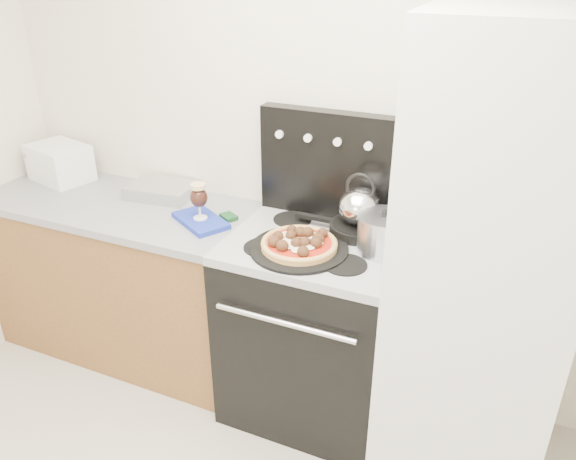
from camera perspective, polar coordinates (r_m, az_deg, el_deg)
The scene contains 16 objects.
room_shell at distance 1.63m, azimuth -10.67°, elevation -3.57°, with size 3.52×3.01×2.52m.
base_cabinet at distance 3.21m, azimuth -15.89°, elevation -4.89°, with size 1.45×0.60×0.86m, color brown.
countertop at distance 3.01m, azimuth -16.95°, elevation 2.43°, with size 1.48×0.63×0.04m, color gray.
stove_body at distance 2.70m, azimuth 2.70°, elevation -10.13°, with size 0.76×0.65×0.88m, color black.
cooktop at distance 2.45m, azimuth 2.93°, elevation -1.52°, with size 0.76×0.65×0.04m, color #ADADB2.
backguard at distance 2.58m, azimuth 5.28°, elevation 6.44°, with size 0.76×0.08×0.50m, color black.
fridge at distance 2.29m, azimuth 19.33°, elevation -3.94°, with size 0.64×0.68×1.90m, color silver.
toaster_oven at distance 3.36m, azimuth -22.15°, elevation 6.36°, with size 0.32×0.23×0.20m, color white.
foil_sheet at distance 3.00m, azimuth -12.66°, elevation 3.99°, with size 0.33×0.24×0.07m, color white.
oven_mitt at distance 2.67m, azimuth -8.86°, elevation 0.95°, with size 0.29×0.17×0.02m, color #1D30A8.
beer_glass at distance 2.63m, azimuth -9.01°, elevation 2.92°, with size 0.08×0.08×0.18m, color black, non-canonical shape.
pizza_pan at distance 2.37m, azimuth 1.14°, elevation -1.92°, with size 0.42×0.42×0.01m, color black.
pizza at distance 2.35m, azimuth 1.15°, elevation -1.28°, with size 0.32×0.32×0.05m, color #E4A74D, non-canonical shape.
skillet at distance 2.52m, azimuth 7.11°, elevation 0.13°, with size 0.25×0.25×0.05m, color black.
tea_kettle at distance 2.46m, azimuth 7.28°, elevation 2.70°, with size 0.18×0.18×0.20m, color silver, non-canonical shape.
stock_pot at distance 2.36m, azimuth 9.63°, elevation -0.48°, with size 0.21×0.21×0.16m, color silver.
Camera 1 is at (0.83, -0.85, 2.06)m, focal length 35.00 mm.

